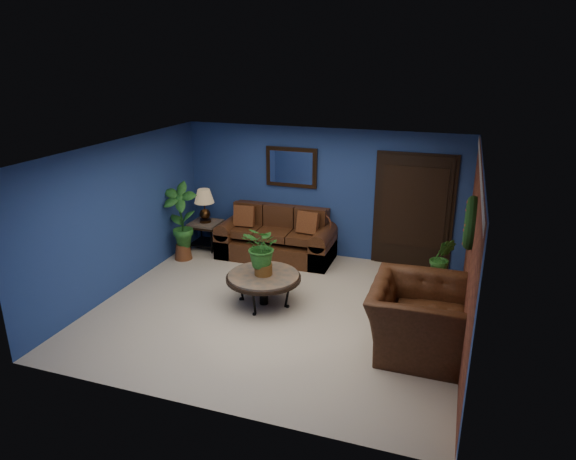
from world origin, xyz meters
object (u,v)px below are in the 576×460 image
(sofa, at_px, (277,241))
(side_chair, at_px, (320,235))
(table_lamp, at_px, (204,202))
(armchair, at_px, (417,318))
(coffee_table, at_px, (264,278))
(end_table, at_px, (206,228))

(sofa, xyz_separation_m, side_chair, (0.85, 0.03, 0.19))
(sofa, distance_m, table_lamp, 1.67)
(table_lamp, distance_m, armchair, 5.13)
(coffee_table, xyz_separation_m, side_chair, (0.36, 2.01, 0.07))
(end_table, relative_size, armchair, 0.43)
(coffee_table, distance_m, end_table, 2.81)
(table_lamp, bearing_deg, end_table, 180.00)
(sofa, xyz_separation_m, coffee_table, (0.49, -1.97, 0.12))
(end_table, distance_m, armchair, 5.10)
(sofa, xyz_separation_m, armchair, (2.91, -2.53, 0.13))
(side_chair, bearing_deg, end_table, -166.80)
(end_table, height_order, side_chair, side_chair)
(sofa, height_order, armchair, sofa)
(end_table, height_order, table_lamp, table_lamp)
(sofa, relative_size, table_lamp, 3.37)
(coffee_table, distance_m, side_chair, 2.04)
(side_chair, height_order, armchair, armchair)
(end_table, xyz_separation_m, table_lamp, (0.00, 0.00, 0.56))
(coffee_table, height_order, table_lamp, table_lamp)
(side_chair, distance_m, armchair, 3.29)
(sofa, bearing_deg, end_table, -178.74)
(table_lamp, bearing_deg, sofa, 1.26)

